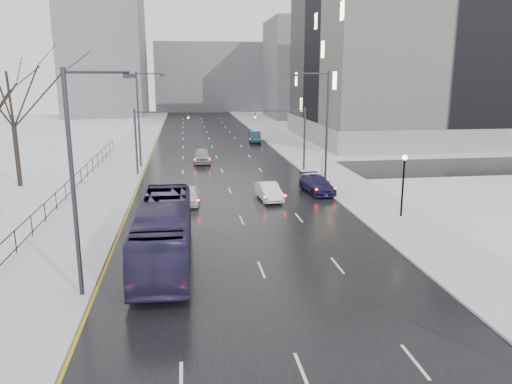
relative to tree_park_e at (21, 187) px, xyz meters
name	(u,v)px	position (x,y,z in m)	size (l,w,h in m)	color
road	(215,155)	(18.20, 16.00, 0.02)	(16.00, 150.00, 0.04)	black
cross_road	(223,173)	(18.20, 4.00, 0.02)	(130.00, 10.00, 0.04)	black
sidewalk_left	(129,156)	(7.70, 16.00, 0.08)	(5.00, 150.00, 0.16)	silver
sidewalk_right	(298,152)	(28.70, 16.00, 0.08)	(5.00, 150.00, 0.16)	silver
park_strip	(47,158)	(-1.80, 16.00, 0.06)	(14.00, 150.00, 0.12)	white
tree_park_e	(21,187)	(0.00, 0.00, 0.00)	(9.45, 9.45, 13.50)	black
iron_fence	(36,219)	(5.20, -14.00, 0.91)	(0.06, 70.00, 1.30)	black
streetlight_r_mid	(324,124)	(26.37, -4.00, 5.62)	(2.95, 0.25, 10.00)	#2D2D33
streetlight_l_near	(78,174)	(10.03, -24.00, 5.62)	(2.95, 0.25, 10.00)	#2D2D33
streetlight_l_far	(141,115)	(10.03, 8.00, 5.62)	(2.95, 0.25, 10.00)	#2D2D33
lamppost_r_mid	(404,177)	(29.20, -14.00, 2.94)	(0.36, 0.36, 4.28)	black
mast_signal_right	(294,131)	(25.53, 4.00, 4.11)	(6.10, 0.33, 6.50)	#2D2D33
mast_signal_left	(147,134)	(10.87, 4.00, 4.11)	(6.10, 0.33, 6.50)	#2D2D33
no_uturn_sign	(322,155)	(27.40, 0.00, 2.30)	(0.60, 0.06, 2.70)	#2D2D33
civic_building	(439,64)	(53.20, 28.00, 11.21)	(41.00, 31.00, 24.80)	gray
bldg_far_right	(320,69)	(46.20, 71.00, 11.00)	(24.00, 20.00, 22.00)	slate
bldg_far_left	(105,56)	(-3.80, 81.00, 14.00)	(18.00, 22.00, 28.00)	slate
bldg_far_center	(211,77)	(22.20, 96.00, 9.00)	(30.00, 18.00, 18.00)	slate
bus	(164,232)	(13.31, -20.09, 1.65)	(2.70, 11.53, 3.21)	#2E284D
sedan_center_near	(189,195)	(14.70, -8.07, 0.72)	(1.62, 4.02, 1.37)	silver
sedan_right_near	(269,191)	(20.96, -7.70, 0.73)	(1.45, 4.16, 1.37)	white
sedan_right_far	(317,184)	(25.40, -5.80, 0.74)	(1.96, 4.81, 1.40)	#1C1644
sedan_center_far	(202,155)	(16.36, 10.28, 0.86)	(1.93, 4.79, 1.63)	#A2A2A7
sedan_right_distant	(255,137)	(24.64, 26.61, 0.80)	(1.61, 4.63, 1.53)	#163143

